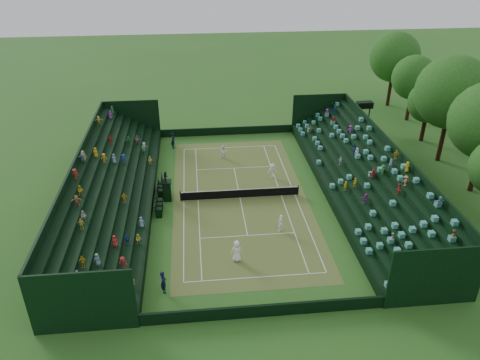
{
  "coord_description": "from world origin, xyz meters",
  "views": [
    {
      "loc": [
        -4.06,
        -39.22,
        23.55
      ],
      "look_at": [
        0.0,
        0.0,
        2.0
      ],
      "focal_mm": 35.0,
      "sensor_mm": 36.0,
      "label": 1
    }
  ],
  "objects_px": {
    "umpire_chair": "(167,188)",
    "player_near_west": "(237,251)",
    "tennis_net": "(240,193)",
    "player_far_west": "(224,152)",
    "player_near_east": "(280,223)",
    "player_far_east": "(272,171)"
  },
  "relations": [
    {
      "from": "player_near_west",
      "to": "player_near_east",
      "type": "distance_m",
      "value": 5.59
    },
    {
      "from": "tennis_net",
      "to": "player_far_west",
      "type": "xyz_separation_m",
      "value": [
        -0.93,
        9.05,
        0.27
      ]
    },
    {
      "from": "umpire_chair",
      "to": "player_far_west",
      "type": "bearing_deg",
      "value": 54.85
    },
    {
      "from": "tennis_net",
      "to": "player_far_east",
      "type": "bearing_deg",
      "value": 45.45
    },
    {
      "from": "umpire_chair",
      "to": "player_far_west",
      "type": "relative_size",
      "value": 1.94
    },
    {
      "from": "player_near_east",
      "to": "player_far_east",
      "type": "xyz_separation_m",
      "value": [
        0.92,
        9.86,
        -0.01
      ]
    },
    {
      "from": "player_far_west",
      "to": "player_far_east",
      "type": "xyz_separation_m",
      "value": [
        4.77,
        -5.15,
        0.0
      ]
    },
    {
      "from": "player_far_west",
      "to": "umpire_chair",
      "type": "bearing_deg",
      "value": -125.08
    },
    {
      "from": "tennis_net",
      "to": "umpire_chair",
      "type": "distance_m",
      "value": 7.12
    },
    {
      "from": "tennis_net",
      "to": "umpire_chair",
      "type": "bearing_deg",
      "value": 177.34
    },
    {
      "from": "umpire_chair",
      "to": "player_near_west",
      "type": "bearing_deg",
      "value": -59.84
    },
    {
      "from": "tennis_net",
      "to": "player_far_west",
      "type": "bearing_deg",
      "value": 95.87
    },
    {
      "from": "player_near_east",
      "to": "player_far_west",
      "type": "relative_size",
      "value": 1.02
    },
    {
      "from": "tennis_net",
      "to": "player_near_west",
      "type": "bearing_deg",
      "value": -97.36
    },
    {
      "from": "umpire_chair",
      "to": "player_near_east",
      "type": "bearing_deg",
      "value": -32.19
    },
    {
      "from": "player_near_west",
      "to": "player_far_east",
      "type": "xyz_separation_m",
      "value": [
        5.09,
        13.59,
        -0.13
      ]
    },
    {
      "from": "tennis_net",
      "to": "player_far_east",
      "type": "height_order",
      "value": "player_far_east"
    },
    {
      "from": "tennis_net",
      "to": "player_near_east",
      "type": "bearing_deg",
      "value": -63.9
    },
    {
      "from": "umpire_chair",
      "to": "player_far_east",
      "type": "distance_m",
      "value": 11.49
    },
    {
      "from": "player_far_west",
      "to": "player_far_east",
      "type": "bearing_deg",
      "value": -47.1
    },
    {
      "from": "tennis_net",
      "to": "umpire_chair",
      "type": "xyz_separation_m",
      "value": [
        -7.07,
        0.33,
        0.8
      ]
    },
    {
      "from": "umpire_chair",
      "to": "player_near_west",
      "type": "distance_m",
      "value": 11.59
    }
  ]
}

